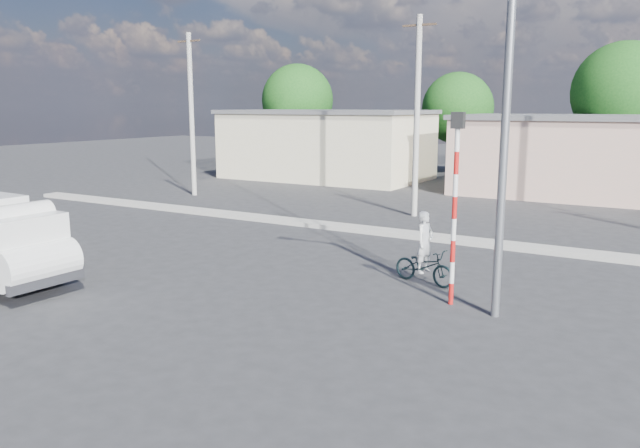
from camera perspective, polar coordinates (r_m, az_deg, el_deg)
The scene contains 9 objects.
ground_plane at distance 14.79m, azimuth -1.98°, elevation -6.92°, with size 120.00×120.00×0.00m, color #2A2A2D.
median at distance 21.72m, azimuth 9.48°, elevation -1.10°, with size 40.00×0.80×0.16m, color #99968E.
bicycle at distance 16.18m, azimuth 9.50°, elevation -3.82°, with size 0.61×1.74×0.91m, color black.
cyclist at distance 16.10m, azimuth 9.54°, elevation -2.68°, with size 0.58×0.38×1.58m, color silver.
traffic_pole at distance 14.19m, azimuth 12.25°, elevation 2.84°, with size 0.28×0.18×4.36m.
streetlight at distance 13.52m, azimuth 16.10°, elevation 12.35°, with size 2.34×0.22×9.00m.
building_row at distance 34.56m, azimuth 19.86°, elevation 6.22°, with size 37.80×7.30×4.44m.
tree_row at distance 41.66m, azimuth 17.28°, elevation 10.75°, with size 34.13×7.32×8.10m.
utility_poles at distance 24.25m, azimuth 20.57°, elevation 9.09°, with size 35.40×0.24×8.00m.
Camera 1 is at (7.63, -11.85, 4.49)m, focal length 35.00 mm.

